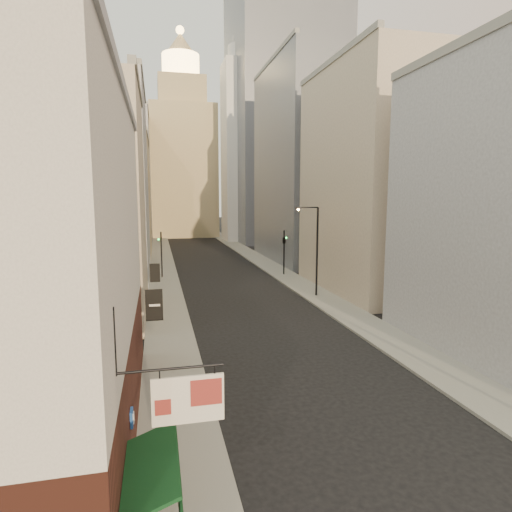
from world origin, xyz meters
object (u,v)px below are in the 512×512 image
(clock_tower, at_px, (183,156))
(white_tower, at_px, (244,146))
(traffic_light_right, at_px, (284,241))
(traffic_light_left, at_px, (161,246))
(streetlamp_mid, at_px, (315,246))

(clock_tower, bearing_deg, white_tower, -51.84)
(clock_tower, distance_m, traffic_light_right, 55.57)
(clock_tower, height_order, traffic_light_right, clock_tower)
(traffic_light_left, xyz_separation_m, traffic_light_right, (13.17, -1.23, 0.29))
(clock_tower, height_order, streetlamp_mid, clock_tower)
(white_tower, bearing_deg, traffic_light_right, -95.11)
(streetlamp_mid, xyz_separation_m, traffic_light_left, (-12.76, 11.72, -0.92))
(streetlamp_mid, xyz_separation_m, traffic_light_right, (0.42, 10.49, -0.63))
(streetlamp_mid, bearing_deg, white_tower, 88.55)
(white_tower, distance_m, traffic_light_right, 42.14)
(clock_tower, relative_size, traffic_light_left, 8.98)
(clock_tower, distance_m, streetlamp_mid, 65.52)
(traffic_light_right, bearing_deg, white_tower, -96.50)
(traffic_light_left, relative_size, traffic_light_right, 1.00)
(white_tower, xyz_separation_m, traffic_light_right, (-3.51, -39.31, -14.78))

